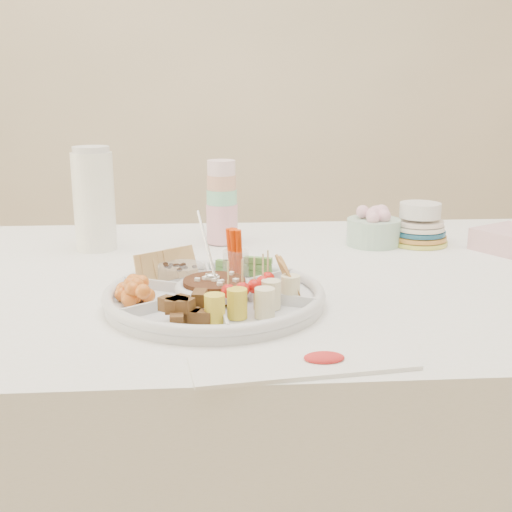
{
  "coord_description": "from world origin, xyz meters",
  "views": [
    {
      "loc": [
        -0.12,
        -1.26,
        1.13
      ],
      "look_at": [
        -0.03,
        -0.09,
        0.82
      ],
      "focal_mm": 45.0,
      "sensor_mm": 36.0,
      "label": 1
    }
  ],
  "objects": [
    {
      "name": "wall_back",
      "position": [
        0.0,
        2.0,
        1.35
      ],
      "size": [
        4.0,
        0.02,
        2.7
      ],
      "primitive_type": "cube",
      "color": "beige",
      "rests_on": "ground"
    },
    {
      "name": "dining_table",
      "position": [
        0.0,
        0.0,
        0.38
      ],
      "size": [
        1.52,
        1.02,
        0.76
      ],
      "primitive_type": "cube",
      "color": "white",
      "rests_on": "floor"
    },
    {
      "name": "party_tray",
      "position": [
        -0.11,
        -0.19,
        0.78
      ],
      "size": [
        0.5,
        0.5,
        0.04
      ],
      "primitive_type": "cylinder",
      "rotation": [
        0.0,
        0.0,
        -0.42
      ],
      "color": "white",
      "rests_on": "dining_table"
    },
    {
      "name": "bean_dip",
      "position": [
        -0.11,
        -0.19,
        0.79
      ],
      "size": [
        0.14,
        0.14,
        0.04
      ],
      "primitive_type": "cylinder",
      "rotation": [
        0.0,
        0.0,
        -0.42
      ],
      "color": "#4C270F",
      "rests_on": "party_tray"
    },
    {
      "name": "tortillas",
      "position": [
        0.02,
        -0.18,
        0.8
      ],
      "size": [
        0.13,
        0.13,
        0.06
      ],
      "primitive_type": null,
      "rotation": [
        0.0,
        0.0,
        -0.42
      ],
      "color": "#A36B32",
      "rests_on": "party_tray"
    },
    {
      "name": "carrot_cucumber",
      "position": [
        -0.06,
        -0.07,
        0.82
      ],
      "size": [
        0.13,
        0.13,
        0.09
      ],
      "primitive_type": null,
      "rotation": [
        0.0,
        0.0,
        -0.42
      ],
      "color": "#DB3400",
      "rests_on": "party_tray"
    },
    {
      "name": "pita_raisins",
      "position": [
        -0.19,
        -0.08,
        0.8
      ],
      "size": [
        0.16,
        0.16,
        0.06
      ],
      "primitive_type": null,
      "rotation": [
        0.0,
        0.0,
        -0.42
      ],
      "color": "#DCBD76",
      "rests_on": "party_tray"
    },
    {
      "name": "cherries",
      "position": [
        -0.24,
        -0.2,
        0.79
      ],
      "size": [
        0.15,
        0.15,
        0.05
      ],
      "primitive_type": null,
      "rotation": [
        0.0,
        0.0,
        -0.42
      ],
      "color": "orange",
      "rests_on": "party_tray"
    },
    {
      "name": "granola_chunks",
      "position": [
        -0.17,
        -0.31,
        0.79
      ],
      "size": [
        0.12,
        0.12,
        0.04
      ],
      "primitive_type": null,
      "rotation": [
        0.0,
        0.0,
        -0.42
      ],
      "color": "#4A2E17",
      "rests_on": "party_tray"
    },
    {
      "name": "banana_tomato",
      "position": [
        -0.04,
        -0.3,
        0.82
      ],
      "size": [
        0.14,
        0.14,
        0.09
      ],
      "primitive_type": null,
      "rotation": [
        0.0,
        0.0,
        -0.42
      ],
      "color": "#D4B865",
      "rests_on": "party_tray"
    },
    {
      "name": "cup_stack",
      "position": [
        -0.09,
        0.27,
        0.86
      ],
      "size": [
        0.09,
        0.09,
        0.21
      ],
      "primitive_type": "cylinder",
      "rotation": [
        0.0,
        0.0,
        0.3
      ],
      "color": "#B0BDAD",
      "rests_on": "dining_table"
    },
    {
      "name": "thermos",
      "position": [
        -0.39,
        0.23,
        0.88
      ],
      "size": [
        0.12,
        0.12,
        0.24
      ],
      "primitive_type": "cylinder",
      "rotation": [
        0.0,
        0.0,
        0.26
      ],
      "color": "white",
      "rests_on": "dining_table"
    },
    {
      "name": "flower_bowl",
      "position": [
        0.27,
        0.22,
        0.81
      ],
      "size": [
        0.14,
        0.14,
        0.1
      ],
      "primitive_type": "cylinder",
      "rotation": [
        0.0,
        0.0,
        -0.11
      ],
      "color": "#A4B3A9",
      "rests_on": "dining_table"
    },
    {
      "name": "napkin_stack",
      "position": [
        0.58,
        0.15,
        0.78
      ],
      "size": [
        0.2,
        0.19,
        0.05
      ],
      "primitive_type": "cube",
      "rotation": [
        0.0,
        0.0,
        0.52
      ],
      "color": "beige",
      "rests_on": "dining_table"
    },
    {
      "name": "plate_stack",
      "position": [
        0.38,
        0.22,
        0.8
      ],
      "size": [
        0.18,
        0.18,
        0.09
      ],
      "primitive_type": "cylinder",
      "rotation": [
        0.0,
        0.0,
        0.33
      ],
      "color": "gold",
      "rests_on": "dining_table"
    },
    {
      "name": "placemat",
      "position": [
        0.0,
        -0.45,
        0.76
      ],
      "size": [
        0.32,
        0.14,
        0.01
      ],
      "primitive_type": "cube",
      "rotation": [
        0.0,
        0.0,
        0.13
      ],
      "color": "white",
      "rests_on": "dining_table"
    }
  ]
}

